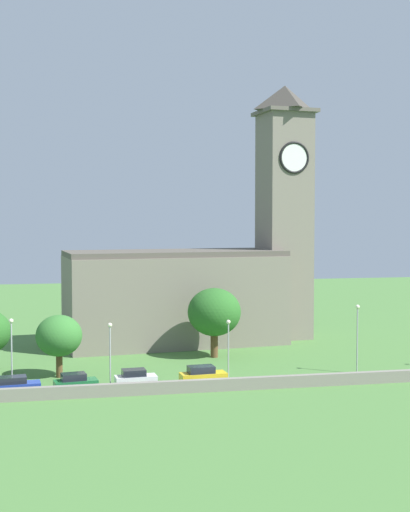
# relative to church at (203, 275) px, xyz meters

# --- Properties ---
(ground_plane) EXTENTS (200.00, 200.00, 0.00)m
(ground_plane) POSITION_rel_church_xyz_m (-4.59, -9.62, -8.99)
(ground_plane) COLOR #477538
(church) EXTENTS (34.20, 14.80, 34.65)m
(church) POSITION_rel_church_xyz_m (0.00, 0.00, 0.00)
(church) COLOR slate
(church) RESTS_ON ground
(quay_barrier) EXTENTS (56.16, 0.70, 1.18)m
(quay_barrier) POSITION_rel_church_xyz_m (-4.59, -26.81, -8.40)
(quay_barrier) COLOR gray
(quay_barrier) RESTS_ON ground
(car_blue) EXTENTS (4.88, 2.47, 1.75)m
(car_blue) POSITION_rel_church_xyz_m (-22.95, -24.47, -8.11)
(car_blue) COLOR #233D9E
(car_blue) RESTS_ON ground
(car_green) EXTENTS (4.27, 2.59, 1.78)m
(car_green) POSITION_rel_church_xyz_m (-17.30, -24.40, -8.10)
(car_green) COLOR #1E6B38
(car_green) RESTS_ON ground
(car_white) EXTENTS (4.14, 2.30, 1.78)m
(car_white) POSITION_rel_church_xyz_m (-11.51, -23.74, -8.10)
(car_white) COLOR silver
(car_white) RESTS_ON ground
(car_yellow) EXTENTS (4.71, 2.42, 1.91)m
(car_yellow) POSITION_rel_church_xyz_m (-4.86, -24.12, -8.03)
(car_yellow) COLOR gold
(car_yellow) RESTS_ON ground
(streetlamp_west_end) EXTENTS (0.44, 0.44, 6.75)m
(streetlamp_west_end) POSITION_rel_church_xyz_m (-23.34, -21.28, -4.46)
(streetlamp_west_end) COLOR #9EA0A5
(streetlamp_west_end) RESTS_ON ground
(streetlamp_west_mid) EXTENTS (0.44, 0.44, 6.20)m
(streetlamp_west_mid) POSITION_rel_church_xyz_m (-13.84, -22.24, -4.78)
(streetlamp_west_mid) COLOR #9EA0A5
(streetlamp_west_mid) RESTS_ON ground
(streetlamp_central) EXTENTS (0.44, 0.44, 6.05)m
(streetlamp_central) POSITION_rel_church_xyz_m (-1.64, -21.57, -4.87)
(streetlamp_central) COLOR #9EA0A5
(streetlamp_central) RESTS_ON ground
(streetlamp_east_mid) EXTENTS (0.44, 0.44, 7.37)m
(streetlamp_east_mid) POSITION_rel_church_xyz_m (12.25, -22.33, -4.11)
(streetlamp_east_mid) COLOR #9EA0A5
(streetlamp_east_mid) RESTS_ON ground
(tree_riverside_west) EXTENTS (4.78, 4.78, 6.52)m
(tree_riverside_west) POSITION_rel_church_xyz_m (-18.81, -17.88, -4.66)
(tree_riverside_west) COLOR brown
(tree_riverside_west) RESTS_ON ground
(tree_riverside_east) EXTENTS (6.33, 6.33, 8.27)m
(tree_riverside_east) POSITION_rel_church_xyz_m (-0.78, -10.70, -3.62)
(tree_riverside_east) COLOR brown
(tree_riverside_east) RESTS_ON ground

